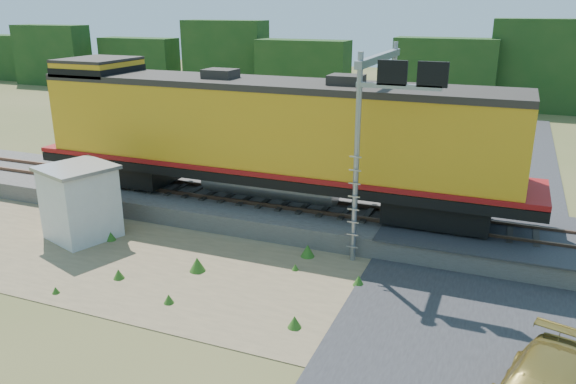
% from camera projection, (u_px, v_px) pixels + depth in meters
% --- Properties ---
extents(ground, '(140.00, 140.00, 0.00)m').
position_uv_depth(ground, '(244.00, 285.00, 18.77)').
color(ground, '#475123').
rests_on(ground, ground).
extents(ballast, '(70.00, 5.00, 0.80)m').
position_uv_depth(ballast, '(306.00, 215.00, 23.92)').
color(ballast, slate).
rests_on(ballast, ground).
extents(rails, '(70.00, 1.54, 0.16)m').
position_uv_depth(rails, '(306.00, 204.00, 23.77)').
color(rails, brown).
rests_on(rails, ballast).
extents(dirt_shoulder, '(26.00, 8.00, 0.03)m').
position_uv_depth(dirt_shoulder, '(200.00, 268.00, 19.91)').
color(dirt_shoulder, '#8C7754').
rests_on(dirt_shoulder, ground).
extents(road, '(7.00, 66.00, 0.86)m').
position_uv_depth(road, '(464.00, 312.00, 16.91)').
color(road, '#38383A').
rests_on(road, ground).
extents(tree_line_north, '(130.00, 3.00, 6.50)m').
position_uv_depth(tree_line_north, '(427.00, 73.00, 51.24)').
color(tree_line_north, '#193B15').
rests_on(tree_line_north, ground).
extents(weed_clumps, '(15.00, 6.20, 0.56)m').
position_uv_depth(weed_clumps, '(158.00, 266.00, 20.09)').
color(weed_clumps, '#2F621C').
rests_on(weed_clumps, ground).
extents(locomotive, '(21.89, 3.34, 5.65)m').
position_uv_depth(locomotive, '(262.00, 134.00, 23.58)').
color(locomotive, black).
rests_on(locomotive, rails).
extents(shed, '(3.19, 3.19, 2.98)m').
position_uv_depth(shed, '(80.00, 202.00, 22.16)').
color(shed, silver).
rests_on(shed, ground).
extents(signal_gantry, '(2.96, 6.20, 7.47)m').
position_uv_depth(signal_gantry, '(384.00, 101.00, 20.54)').
color(signal_gantry, gray).
rests_on(signal_gantry, ground).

